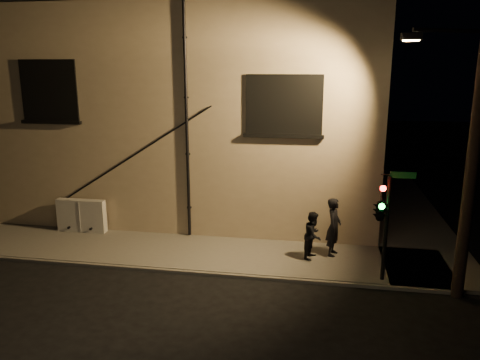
% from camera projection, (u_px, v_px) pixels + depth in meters
% --- Properties ---
extents(ground, '(90.00, 90.00, 0.00)m').
position_uv_depth(ground, '(220.00, 276.00, 14.35)').
color(ground, black).
extents(sidewalk, '(21.00, 16.00, 0.12)m').
position_uv_depth(sidewalk, '(275.00, 229.00, 18.33)').
color(sidewalk, '#56534E').
rests_on(sidewalk, ground).
extents(building, '(16.20, 12.23, 8.80)m').
position_uv_depth(building, '(198.00, 106.00, 22.42)').
color(building, tan).
rests_on(building, ground).
extents(utility_cabinet, '(1.89, 0.32, 1.24)m').
position_uv_depth(utility_cabinet, '(82.00, 215.00, 17.75)').
color(utility_cabinet, '#B2AEA9').
rests_on(utility_cabinet, sidewalk).
extents(pedestrian_a, '(0.62, 0.80, 1.95)m').
position_uv_depth(pedestrian_a, '(334.00, 227.00, 15.42)').
color(pedestrian_a, black).
rests_on(pedestrian_a, sidewalk).
extents(pedestrian_b, '(0.80, 0.91, 1.57)m').
position_uv_depth(pedestrian_b, '(313.00, 235.00, 15.21)').
color(pedestrian_b, black).
rests_on(pedestrian_b, sidewalk).
extents(traffic_signal, '(1.12, 1.89, 3.27)m').
position_uv_depth(traffic_signal, '(381.00, 209.00, 13.24)').
color(traffic_signal, black).
rests_on(traffic_signal, sidewalk).
extents(streetlamp_pole, '(2.05, 1.40, 7.68)m').
position_uv_depth(streetlamp_pole, '(470.00, 153.00, 12.19)').
color(streetlamp_pole, black).
rests_on(streetlamp_pole, ground).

